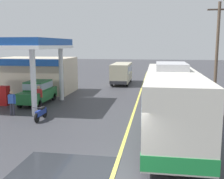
# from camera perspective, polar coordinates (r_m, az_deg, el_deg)

# --- Properties ---
(ground) EXTENTS (120.00, 120.00, 0.00)m
(ground) POSITION_cam_1_polar(r_m,az_deg,el_deg) (29.00, 6.00, -0.07)
(ground) COLOR #38383D
(lane_divider_stripe) EXTENTS (0.16, 50.00, 0.01)m
(lane_divider_stripe) POSITION_cam_1_polar(r_m,az_deg,el_deg) (24.09, 5.38, -1.96)
(lane_divider_stripe) COLOR #D8CC4C
(lane_divider_stripe) RESTS_ON ground
(coach_bus_main) EXTENTS (2.60, 11.04, 3.69)m
(coach_bus_main) POSITION_cam_1_polar(r_m,az_deg,el_deg) (14.51, 12.08, -2.66)
(coach_bus_main) COLOR silver
(coach_bus_main) RESTS_ON ground
(gas_station_roadside) EXTENTS (9.10, 11.95, 5.10)m
(gas_station_roadside) POSITION_cam_1_polar(r_m,az_deg,el_deg) (26.45, -16.97, 4.42)
(gas_station_roadside) COLOR #194799
(gas_station_roadside) RESTS_ON ground
(car_at_pump) EXTENTS (1.70, 4.20, 1.82)m
(car_at_pump) POSITION_cam_1_polar(r_m,az_deg,el_deg) (22.75, -15.00, -0.31)
(car_at_pump) COLOR #1E602D
(car_at_pump) RESTS_ON ground
(minibus_opposing_lane) EXTENTS (2.04, 6.13, 2.44)m
(minibus_opposing_lane) POSITION_cam_1_polar(r_m,az_deg,el_deg) (33.14, 1.99, 3.70)
(minibus_opposing_lane) COLOR #BFB799
(minibus_opposing_lane) RESTS_ON ground
(motorcycle_parked_forecourt) EXTENTS (0.55, 1.80, 0.92)m
(motorcycle_parked_forecourt) POSITION_cam_1_polar(r_m,az_deg,el_deg) (17.89, -14.38, -4.69)
(motorcycle_parked_forecourt) COLOR black
(motorcycle_parked_forecourt) RESTS_ON ground
(pedestrian_near_pump) EXTENTS (0.55, 0.22, 1.66)m
(pedestrian_near_pump) POSITION_cam_1_polar(r_m,az_deg,el_deg) (19.49, -19.88, -2.35)
(pedestrian_near_pump) COLOR #33333F
(pedestrian_near_pump) RESTS_ON ground
(pedestrian_by_shop) EXTENTS (0.55, 0.22, 1.66)m
(pedestrian_by_shop) POSITION_cam_1_polar(r_m,az_deg,el_deg) (21.21, -14.79, -1.20)
(pedestrian_by_shop) COLOR #33333F
(pedestrian_by_shop) RESTS_ON ground
(utility_pole_roadside) EXTENTS (1.80, 0.24, 7.97)m
(utility_pole_roadside) POSITION_cam_1_polar(r_m,az_deg,el_deg) (23.92, 20.76, 7.45)
(utility_pole_roadside) COLOR brown
(utility_pole_roadside) RESTS_ON ground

